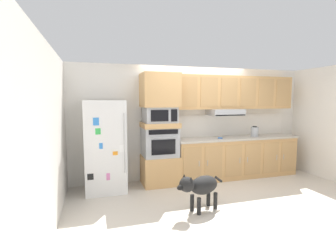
{
  "coord_description": "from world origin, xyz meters",
  "views": [
    {
      "loc": [
        -2.22,
        -4.25,
        1.78
      ],
      "look_at": [
        -0.85,
        0.33,
        1.27
      ],
      "focal_mm": 26.91,
      "sensor_mm": 36.0,
      "label": 1
    }
  ],
  "objects_px": {
    "built_in_oven": "(160,142)",
    "microwave": "(160,115)",
    "refrigerator": "(105,146)",
    "screwdriver": "(220,138)",
    "electric_kettle": "(255,132)",
    "dog": "(200,186)"
  },
  "relations": [
    {
      "from": "screwdriver",
      "to": "dog",
      "type": "relative_size",
      "value": 0.18
    },
    {
      "from": "refrigerator",
      "to": "microwave",
      "type": "xyz_separation_m",
      "value": [
        1.11,
        0.07,
        0.58
      ]
    },
    {
      "from": "built_in_oven",
      "to": "microwave",
      "type": "relative_size",
      "value": 1.09
    },
    {
      "from": "built_in_oven",
      "to": "screwdriver",
      "type": "height_order",
      "value": "built_in_oven"
    },
    {
      "from": "built_in_oven",
      "to": "screwdriver",
      "type": "bearing_deg",
      "value": -3.92
    },
    {
      "from": "built_in_oven",
      "to": "dog",
      "type": "bearing_deg",
      "value": -79.1
    },
    {
      "from": "refrigerator",
      "to": "screwdriver",
      "type": "xyz_separation_m",
      "value": [
        2.46,
        -0.02,
        0.05
      ]
    },
    {
      "from": "refrigerator",
      "to": "electric_kettle",
      "type": "height_order",
      "value": "refrigerator"
    },
    {
      "from": "refrigerator",
      "to": "screwdriver",
      "type": "bearing_deg",
      "value": -0.57
    },
    {
      "from": "built_in_oven",
      "to": "electric_kettle",
      "type": "distance_m",
      "value": 2.26
    },
    {
      "from": "screwdriver",
      "to": "dog",
      "type": "distance_m",
      "value": 1.8
    },
    {
      "from": "refrigerator",
      "to": "screwdriver",
      "type": "distance_m",
      "value": 2.46
    },
    {
      "from": "microwave",
      "to": "built_in_oven",
      "type": "bearing_deg",
      "value": 179.23
    },
    {
      "from": "electric_kettle",
      "to": "dog",
      "type": "xyz_separation_m",
      "value": [
        -1.98,
        -1.4,
        -0.62
      ]
    },
    {
      "from": "refrigerator",
      "to": "microwave",
      "type": "distance_m",
      "value": 1.25
    },
    {
      "from": "built_in_oven",
      "to": "microwave",
      "type": "height_order",
      "value": "microwave"
    },
    {
      "from": "built_in_oven",
      "to": "refrigerator",
      "type": "bearing_deg",
      "value": -176.51
    },
    {
      "from": "microwave",
      "to": "screwdriver",
      "type": "relative_size",
      "value": 3.86
    },
    {
      "from": "dog",
      "to": "built_in_oven",
      "type": "bearing_deg",
      "value": -98.13
    },
    {
      "from": "screwdriver",
      "to": "refrigerator",
      "type": "bearing_deg",
      "value": 179.43
    },
    {
      "from": "electric_kettle",
      "to": "refrigerator",
      "type": "bearing_deg",
      "value": -179.65
    },
    {
      "from": "microwave",
      "to": "dog",
      "type": "height_order",
      "value": "microwave"
    }
  ]
}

